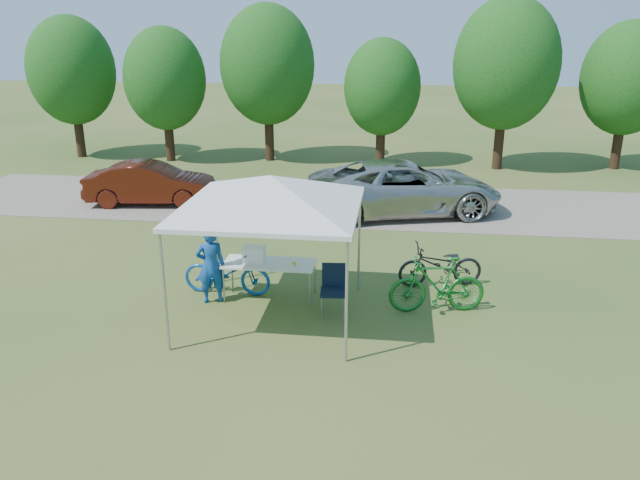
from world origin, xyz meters
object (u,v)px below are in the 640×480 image
at_px(folding_chair, 334,284).
at_px(cyclist, 211,265).
at_px(cooler, 254,254).
at_px(bike_dark, 441,265).
at_px(bike_green, 437,285).
at_px(sedan, 151,183).
at_px(bike_blue, 227,272).
at_px(folding_table, 269,265).
at_px(minivan, 405,187).

relative_size(folding_chair, cyclist, 0.61).
relative_size(cooler, bike_dark, 0.25).
distance_m(bike_green, sedan, 10.63).
height_order(folding_chair, bike_blue, folding_chair).
relative_size(bike_blue, bike_dark, 1.01).
xyz_separation_m(folding_chair, bike_blue, (-2.25, 0.59, -0.09)).
bearing_deg(bike_green, cyclist, -99.31).
bearing_deg(bike_green, folding_table, -104.91).
height_order(folding_table, sedan, sedan).
bearing_deg(cyclist, bike_dark, 176.27).
bearing_deg(bike_dark, sedan, -136.14).
bearing_deg(bike_dark, cooler, -88.38).
height_order(cyclist, bike_dark, cyclist).
xyz_separation_m(cyclist, bike_green, (4.39, 0.10, -0.22)).
distance_m(folding_chair, minivan, 6.99).
height_order(cooler, bike_blue, cooler).
relative_size(folding_chair, sedan, 0.24).
relative_size(folding_table, bike_blue, 1.02).
distance_m(minivan, sedan, 7.69).
xyz_separation_m(folding_table, bike_green, (3.29, -0.25, -0.16)).
height_order(folding_table, bike_green, bike_green).
bearing_deg(folding_table, folding_chair, -20.24).
xyz_separation_m(cooler, minivan, (2.99, 6.36, -0.12)).
distance_m(folding_table, folding_chair, 1.44).
height_order(bike_blue, sedan, sedan).
height_order(folding_chair, minivan, minivan).
relative_size(folding_chair, bike_blue, 0.53).
xyz_separation_m(bike_green, bike_dark, (0.14, 1.27, -0.09)).
distance_m(bike_green, bike_dark, 1.28).
relative_size(cyclist, sedan, 0.40).
bearing_deg(cyclist, sedan, -80.40).
distance_m(cooler, bike_blue, 0.75).
bearing_deg(folding_chair, minivan, 74.14).
relative_size(folding_chair, minivan, 0.17).
distance_m(folding_table, bike_green, 3.30).
bearing_deg(cyclist, folding_table, 177.06).
distance_m(bike_blue, sedan, 7.53).
bearing_deg(bike_blue, folding_chair, -102.40).
bearing_deg(bike_dark, minivan, 174.41).
relative_size(minivan, sedan, 1.43).
distance_m(cooler, bike_green, 3.62).
bearing_deg(folding_table, minivan, 67.12).
relative_size(folding_chair, bike_green, 0.51).
bearing_deg(folding_chair, sedan, 127.81).
bearing_deg(folding_chair, bike_blue, 160.60).
bearing_deg(bike_green, bike_blue, -105.19).
bearing_deg(folding_chair, folding_table, 154.93).
distance_m(folding_table, cyclist, 1.15).
relative_size(bike_blue, minivan, 0.33).
xyz_separation_m(folding_chair, cyclist, (-2.45, 0.15, 0.21)).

